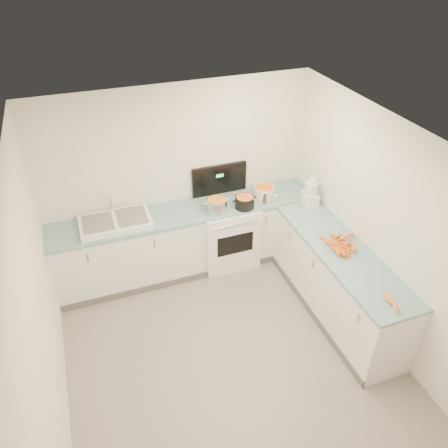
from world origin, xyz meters
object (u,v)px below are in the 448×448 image
object	(u,v)px
spice_jar	(275,199)
sink	(115,222)
extract_bottle	(265,200)
steel_pot	(217,206)
mixing_bowl	(264,191)
stove	(227,232)
black_pot	(245,203)
food_processor	(311,194)

from	to	relation	value
spice_jar	sink	bearing A→B (deg)	174.18
sink	extract_bottle	bearing A→B (deg)	-5.50
sink	extract_bottle	xyz separation A→B (m)	(1.92, -0.18, 0.02)
steel_pot	extract_bottle	world-z (taller)	steel_pot
steel_pot	spice_jar	world-z (taller)	steel_pot
steel_pot	mixing_bowl	distance (m)	0.75
extract_bottle	steel_pot	bearing A→B (deg)	176.92
stove	sink	world-z (taller)	stove
black_pot	food_processor	bearing A→B (deg)	-14.32
steel_pot	spice_jar	size ratio (longest dim) A/B	2.80
steel_pot	food_processor	bearing A→B (deg)	-11.79
steel_pot	mixing_bowl	bearing A→B (deg)	11.63
mixing_bowl	extract_bottle	distance (m)	0.20
stove	mixing_bowl	distance (m)	0.76
sink	extract_bottle	world-z (taller)	sink
spice_jar	stove	bearing A→B (deg)	162.29
spice_jar	steel_pot	bearing A→B (deg)	175.65
sink	black_pot	world-z (taller)	sink
black_pot	extract_bottle	xyz separation A→B (m)	(0.29, 0.00, -0.01)
sink	mixing_bowl	world-z (taller)	sink
black_pot	mixing_bowl	bearing A→B (deg)	27.37
food_processor	sink	bearing A→B (deg)	170.78
black_pot	steel_pot	bearing A→B (deg)	174.14
extract_bottle	food_processor	xyz separation A→B (m)	(0.55, -0.22, 0.10)
sink	steel_pot	xyz separation A→B (m)	(1.27, -0.15, 0.04)
sink	extract_bottle	distance (m)	1.93
mixing_bowl	extract_bottle	world-z (taller)	mixing_bowl
stove	black_pot	bearing A→B (deg)	-43.09
sink	mixing_bowl	size ratio (longest dim) A/B	2.94
stove	extract_bottle	xyz separation A→B (m)	(0.47, -0.17, 0.52)
mixing_bowl	sink	bearing A→B (deg)	-179.97
steel_pot	black_pot	size ratio (longest dim) A/B	1.07
sink	food_processor	size ratio (longest dim) A/B	2.34
sink	spice_jar	size ratio (longest dim) A/B	9.09
food_processor	black_pot	bearing A→B (deg)	165.68
extract_bottle	food_processor	size ratio (longest dim) A/B	0.31
stove	sink	bearing A→B (deg)	179.38
black_pot	mixing_bowl	size ratio (longest dim) A/B	0.85
stove	food_processor	size ratio (longest dim) A/B	3.70
black_pot	food_processor	xyz separation A→B (m)	(0.84, -0.21, 0.09)
steel_pot	extract_bottle	bearing A→B (deg)	-3.08
mixing_bowl	black_pot	bearing A→B (deg)	-152.63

